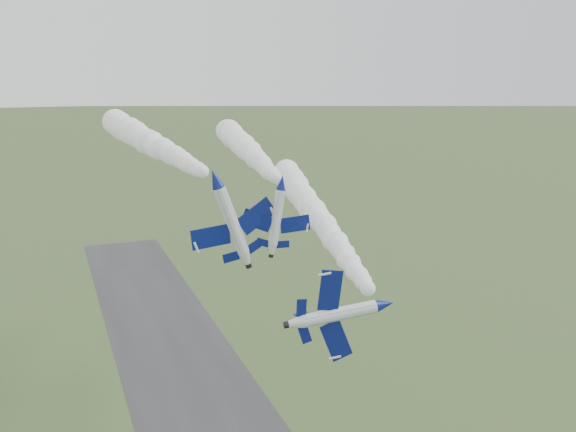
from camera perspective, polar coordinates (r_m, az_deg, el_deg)
name	(u,v)px	position (r m, az deg, el deg)	size (l,w,h in m)	color
jet_lead	(386,305)	(70.01, 8.67, -7.79)	(4.73, 12.25, 10.05)	silver
smoke_trail_jet_lead	(317,216)	(98.11, 2.59, -0.04)	(4.84, 56.72, 4.84)	white
jet_pair_left	(215,179)	(82.23, -6.46, 3.32)	(11.28, 14.35, 4.77)	silver
smoke_trail_jet_pair_left	(148,142)	(119.88, -12.31, 6.49)	(5.80, 71.70, 5.80)	white
jet_pair_right	(282,183)	(84.74, -0.56, 2.99)	(9.44, 11.29, 2.97)	silver
smoke_trail_jet_pair_right	(246,148)	(116.34, -3.77, 6.06)	(5.11, 60.11, 5.11)	white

